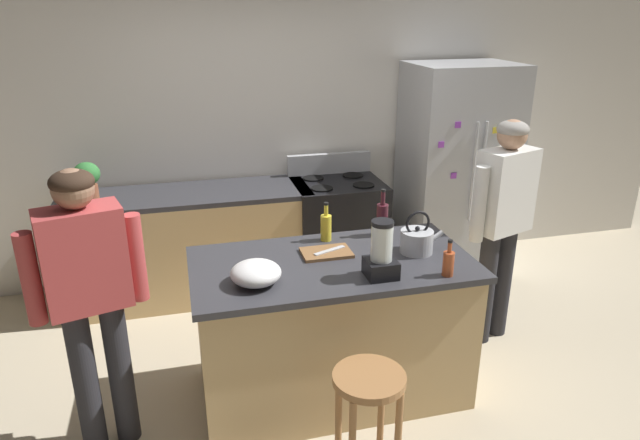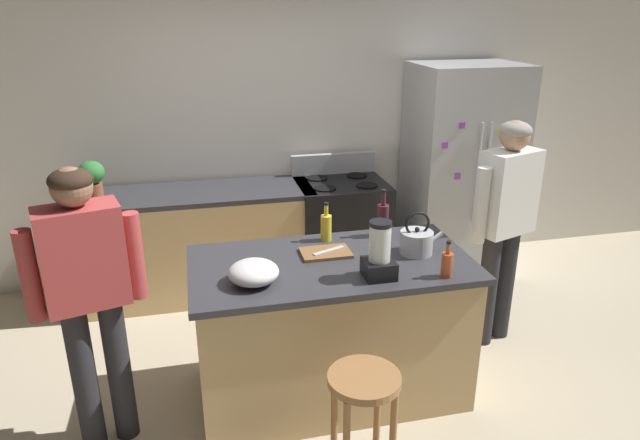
% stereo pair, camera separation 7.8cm
% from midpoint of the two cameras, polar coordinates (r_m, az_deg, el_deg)
% --- Properties ---
extents(ground_plane, '(14.00, 14.00, 0.00)m').
position_cam_midpoint_polar(ground_plane, '(3.83, 0.56, -16.67)').
color(ground_plane, beige).
extents(back_wall, '(8.00, 0.10, 2.70)m').
position_cam_midpoint_polar(back_wall, '(5.04, -5.18, 9.55)').
color(back_wall, silver).
rests_on(back_wall, ground_plane).
extents(kitchen_island, '(1.67, 0.87, 0.91)m').
position_cam_midpoint_polar(kitchen_island, '(3.57, 0.58, -10.81)').
color(kitchen_island, tan).
rests_on(kitchen_island, ground_plane).
extents(back_counter_run, '(2.00, 0.64, 0.91)m').
position_cam_midpoint_polar(back_counter_run, '(4.86, -13.39, -2.44)').
color(back_counter_run, tan).
rests_on(back_counter_run, ground_plane).
extents(refrigerator, '(0.90, 0.73, 1.88)m').
position_cam_midpoint_polar(refrigerator, '(5.21, 13.11, 4.79)').
color(refrigerator, '#B7BABF').
rests_on(refrigerator, ground_plane).
extents(stove_range, '(0.76, 0.65, 1.09)m').
position_cam_midpoint_polar(stove_range, '(4.99, 1.30, -1.06)').
color(stove_range, black).
rests_on(stove_range, ground_plane).
extents(person_by_island_left, '(0.59, 0.32, 1.61)m').
position_cam_midpoint_polar(person_by_island_left, '(3.15, -22.92, -6.40)').
color(person_by_island_left, '#26262B').
rests_on(person_by_island_left, ground_plane).
extents(person_by_sink_right, '(0.59, 0.34, 1.63)m').
position_cam_midpoint_polar(person_by_sink_right, '(4.10, 17.43, 0.76)').
color(person_by_sink_right, '#26262B').
rests_on(person_by_sink_right, ground_plane).
extents(bar_stool, '(0.36, 0.36, 0.66)m').
position_cam_midpoint_polar(bar_stool, '(2.92, 4.10, -17.64)').
color(bar_stool, '#9E6B3D').
rests_on(bar_stool, ground_plane).
extents(potted_plant, '(0.20, 0.20, 0.30)m').
position_cam_midpoint_polar(potted_plant, '(4.71, -22.86, 3.87)').
color(potted_plant, brown).
rests_on(potted_plant, back_counter_run).
extents(blender_appliance, '(0.17, 0.17, 0.33)m').
position_cam_midpoint_polar(blender_appliance, '(3.13, 5.50, -3.38)').
color(blender_appliance, black).
rests_on(blender_appliance, kitchen_island).
extents(bottle_wine, '(0.08, 0.08, 0.32)m').
position_cam_midpoint_polar(bottle_wine, '(3.70, 5.68, 0.16)').
color(bottle_wine, '#471923').
rests_on(bottle_wine, kitchen_island).
extents(bottle_soda, '(0.07, 0.07, 0.26)m').
position_cam_midpoint_polar(bottle_soda, '(3.61, -0.01, -0.67)').
color(bottle_soda, yellow).
rests_on(bottle_soda, kitchen_island).
extents(bottle_cooking_sauce, '(0.06, 0.06, 0.22)m').
position_cam_midpoint_polar(bottle_cooking_sauce, '(3.22, 12.14, -4.22)').
color(bottle_cooking_sauce, '#B24C26').
rests_on(bottle_cooking_sauce, kitchen_island).
extents(mixing_bowl, '(0.28, 0.28, 0.12)m').
position_cam_midpoint_polar(mixing_bowl, '(3.09, -7.20, -5.32)').
color(mixing_bowl, white).
rests_on(mixing_bowl, kitchen_island).
extents(tea_kettle, '(0.28, 0.20, 0.27)m').
position_cam_midpoint_polar(tea_kettle, '(3.48, 9.15, -2.06)').
color(tea_kettle, '#B7BABF').
rests_on(tea_kettle, kitchen_island).
extents(cutting_board, '(0.30, 0.20, 0.02)m').
position_cam_midpoint_polar(cutting_board, '(3.44, -0.00, -3.32)').
color(cutting_board, brown).
rests_on(cutting_board, kitchen_island).
extents(chef_knife, '(0.22, 0.11, 0.01)m').
position_cam_midpoint_polar(chef_knife, '(3.44, 0.32, -3.08)').
color(chef_knife, '#B7BABF').
rests_on(chef_knife, cutting_board).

